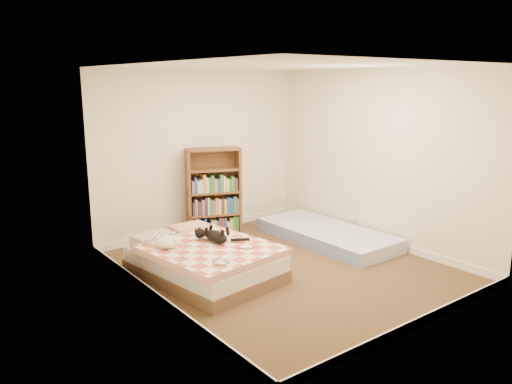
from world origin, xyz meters
TOP-DOWN VIEW (x-y plane):
  - room at (0.00, 0.00)m, footprint 3.51×4.01m
  - bed at (-0.97, 0.36)m, footprint 1.47×1.89m
  - bookshelf at (0.02, 1.71)m, footprint 0.91×0.55m
  - floor_mattress at (1.21, 0.45)m, footprint 0.98×2.16m
  - black_cat at (-0.81, 0.36)m, footprint 0.36×0.70m
  - white_dog at (-1.38, 0.48)m, footprint 0.29×0.30m

SIDE VIEW (x-z plane):
  - floor_mattress at x=1.21m, z-range 0.00..0.19m
  - bed at x=-0.97m, z-range -0.02..0.44m
  - white_dog at x=-1.38m, z-range 0.42..0.55m
  - black_cat at x=-0.81m, z-range 0.41..0.56m
  - bookshelf at x=0.02m, z-range -0.17..1.19m
  - room at x=0.00m, z-range -0.06..2.45m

